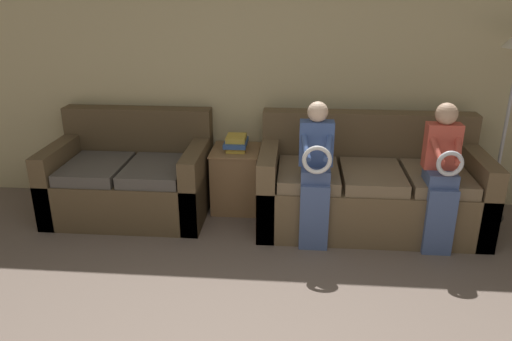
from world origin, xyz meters
TOP-DOWN VIEW (x-y plane):
  - wall_back at (0.00, 3.18)m, footprint 7.88×0.06m
  - couch_main at (0.93, 2.61)m, footprint 2.04×0.97m
  - couch_side at (-1.38, 2.69)m, footprint 1.50×0.97m
  - child_left_seated at (0.41, 2.20)m, footprint 0.29×0.38m
  - child_right_seated at (1.45, 2.20)m, footprint 0.29×0.38m
  - side_shelf at (-0.36, 2.87)m, footprint 0.47×0.53m
  - book_stack at (-0.35, 2.86)m, footprint 0.22×0.32m

SIDE VIEW (x-z plane):
  - side_shelf at x=-0.36m, z-range 0.01..0.63m
  - couch_side at x=-1.38m, z-range -0.15..0.83m
  - couch_main at x=0.93m, z-range -0.15..0.86m
  - book_stack at x=-0.35m, z-range 0.62..0.77m
  - child_left_seated at x=0.41m, z-range 0.07..1.32m
  - child_right_seated at x=1.45m, z-range 0.08..1.33m
  - wall_back at x=0.00m, z-range 0.00..2.55m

